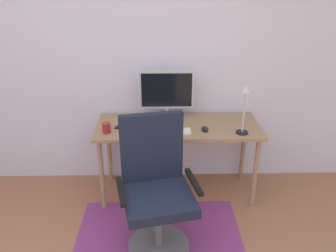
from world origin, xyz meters
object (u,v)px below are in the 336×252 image
Objects in this scene: desk at (178,132)px; coffee_cup at (106,128)px; monitor at (167,91)px; cell_phone at (121,126)px; desk_lamp at (245,104)px; office_chair at (156,194)px; keyboard at (167,131)px; computer_mouse at (205,129)px.

coffee_cup is at bearing -166.37° from desk.
monitor is 0.55m from cell_phone.
desk_lamp reaches higher than desk.
office_chair is at bearing -105.26° from desk.
keyboard is at bearing -0.69° from coffee_cup.
office_chair is (0.33, -0.72, -0.27)m from cell_phone.
keyboard is 0.45m from cell_phone.
desk is 0.70m from desk_lamp.
desk_lamp is 1.09m from office_chair.
office_chair is (-0.44, -0.61, -0.29)m from computer_mouse.
computer_mouse is 0.89m from coffee_cup.
office_chair is at bearing -99.36° from keyboard.
cell_phone is (-0.78, 0.12, -0.01)m from computer_mouse.
office_chair is at bearing -96.07° from monitor.
monitor reaches higher than desk_lamp.
keyboard is 0.35m from computer_mouse.
desk_lamp is at bearing -11.03° from computer_mouse.
computer_mouse is at bearing 12.59° from cell_phone.
monitor is at bearing 151.05° from desk_lamp.
computer_mouse is 0.43m from desk_lamp.
monitor is at bearing 89.58° from keyboard.
keyboard is at bearing 2.14° from cell_phone.
coffee_cup reaches higher than keyboard.
desk_lamp is (0.33, -0.06, 0.27)m from computer_mouse.
office_chair is (-0.10, -0.92, -0.55)m from monitor.
monitor is 0.77m from desk_lamp.
keyboard is 4.54× the size of coffee_cup.
desk_lamp is (0.57, -0.20, 0.36)m from desk.
desk is 0.41m from monitor.
keyboard is 0.96× the size of desk_lamp.
cell_phone is at bearing 171.56° from computer_mouse.
desk_lamp reaches higher than computer_mouse.
office_chair is at bearing -126.10° from computer_mouse.
desk_lamp is at bearing 23.00° from office_chair.
desk_lamp is at bearing -1.81° from coffee_cup.
desk_lamp is (0.67, -0.03, 0.27)m from keyboard.
cell_phone is at bearing -178.11° from desk.
desk is at bearing 62.50° from office_chair.
coffee_cup is 1.24m from desk_lamp.
computer_mouse is 0.79m from cell_phone.
keyboard reaches higher than cell_phone.
office_chair is (-0.77, -0.54, -0.55)m from desk_lamp.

